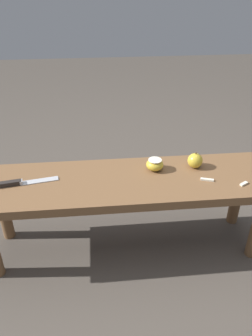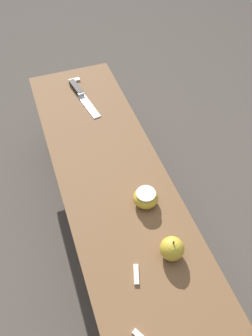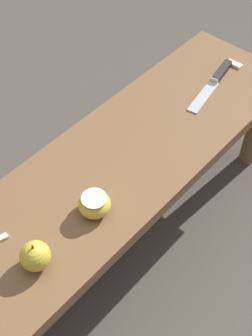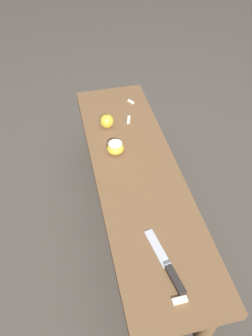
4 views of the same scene
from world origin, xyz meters
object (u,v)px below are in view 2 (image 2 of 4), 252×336
object	(u,v)px
apple_whole	(172,249)
knife	(80,93)
apple_cut	(146,198)
wooden_bench	(113,186)

from	to	relation	value
apple_whole	knife	bearing A→B (deg)	-175.34
knife	apple_cut	xyz separation A→B (m)	(0.61, 0.06, 0.02)
wooden_bench	knife	world-z (taller)	knife
wooden_bench	knife	bearing A→B (deg)	179.30
apple_whole	apple_cut	world-z (taller)	apple_whole
wooden_bench	apple_whole	world-z (taller)	apple_whole
wooden_bench	apple_whole	xyz separation A→B (m)	(0.33, 0.07, 0.09)
apple_cut	wooden_bench	bearing A→B (deg)	-154.31
knife	apple_cut	distance (m)	0.61
wooden_bench	apple_cut	size ratio (longest dim) A/B	16.52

